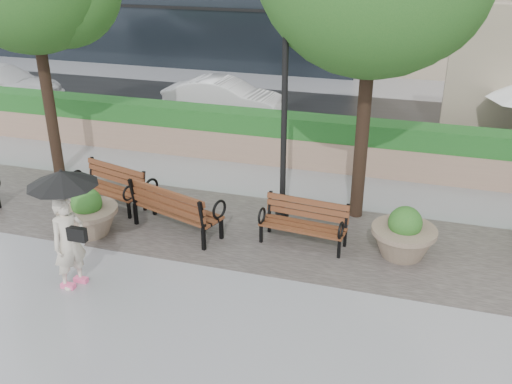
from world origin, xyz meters
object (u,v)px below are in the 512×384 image
(bench_1, at_px, (110,195))
(bench_2, at_px, (177,218))
(planter_left, at_px, (88,216))
(car_left, at_px, (1,84))
(pedestrian, at_px, (66,218))
(lamppost, at_px, (284,135))
(bench_3, at_px, (303,232))
(car_right, at_px, (224,98))
(planter_right, at_px, (403,237))

(bench_1, relative_size, bench_2, 0.86)
(planter_left, xyz_separation_m, car_left, (-8.53, 7.94, 0.29))
(planter_left, bearing_deg, pedestrian, -65.65)
(bench_1, xyz_separation_m, lamppost, (3.98, 0.23, 1.75))
(bench_2, distance_m, lamppost, 2.80)
(lamppost, height_order, car_left, lamppost)
(bench_3, bearing_deg, car_left, 156.41)
(planter_left, xyz_separation_m, lamppost, (3.72, 1.54, 1.62))
(bench_1, distance_m, lamppost, 4.35)
(bench_1, bearing_deg, bench_3, 10.03)
(car_left, distance_m, pedestrian, 13.43)
(bench_1, relative_size, pedestrian, 0.84)
(bench_2, xyz_separation_m, pedestrian, (-0.93, -2.32, 1.00))
(bench_3, height_order, planter_left, planter_left)
(bench_2, bearing_deg, car_left, -17.20)
(lamppost, relative_size, car_right, 1.13)
(pedestrian, bearing_deg, car_right, 29.25)
(bench_2, distance_m, bench_3, 2.64)
(bench_2, height_order, car_right, car_right)
(planter_right, distance_m, car_left, 16.35)
(lamppost, relative_size, pedestrian, 2.10)
(planter_right, xyz_separation_m, lamppost, (-2.54, 0.57, 1.62))
(bench_1, xyz_separation_m, car_right, (0.17, 7.20, 0.39))
(planter_right, bearing_deg, car_right, 130.11)
(planter_left, bearing_deg, car_left, 137.02)
(planter_right, bearing_deg, lamppost, 167.30)
(planter_right, bearing_deg, pedestrian, -153.89)
(car_left, distance_m, car_right, 8.45)
(bench_1, bearing_deg, bench_2, -3.87)
(planter_left, bearing_deg, car_right, 90.62)
(pedestrian, bearing_deg, bench_3, -29.88)
(bench_1, xyz_separation_m, car_left, (-8.27, 6.63, 0.41))
(bench_2, bearing_deg, bench_1, -1.34)
(bench_2, relative_size, car_right, 0.53)
(bench_1, distance_m, planter_right, 6.53)
(bench_1, height_order, planter_left, planter_left)
(pedestrian, bearing_deg, planter_right, -39.51)
(planter_left, bearing_deg, planter_right, 8.78)
(lamppost, distance_m, car_left, 13.88)
(planter_right, xyz_separation_m, car_right, (-6.35, 7.54, 0.26))
(planter_left, relative_size, car_right, 0.30)
(bench_2, distance_m, planter_right, 4.57)
(car_left, bearing_deg, planter_right, -116.06)
(bench_2, relative_size, lamppost, 0.46)
(car_left, relative_size, pedestrian, 2.18)
(planter_right, xyz_separation_m, car_left, (-14.79, 6.98, 0.28))
(bench_1, height_order, pedestrian, pedestrian)
(planter_right, distance_m, car_right, 9.87)
(bench_2, relative_size, bench_3, 1.21)
(bench_1, xyz_separation_m, bench_3, (4.59, -0.47, -0.00))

